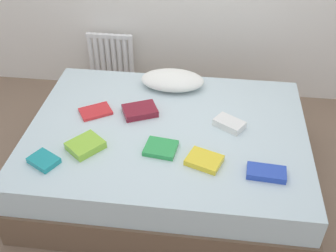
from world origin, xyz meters
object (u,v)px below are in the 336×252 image
object	(u,v)px
textbook_teal	(44,160)
textbook_yellow	(204,160)
pillow	(172,80)
textbook_green	(161,148)
textbook_maroon	(140,111)
textbook_red	(96,111)
textbook_lime	(85,145)
radiator	(111,58)
bed	(167,155)
textbook_white	(229,124)
textbook_blue	(266,173)

from	to	relation	value
textbook_teal	textbook_yellow	distance (m)	1.02
pillow	textbook_green	size ratio (longest dim) A/B	2.47
textbook_green	textbook_maroon	world-z (taller)	textbook_maroon
pillow	textbook_red	bearing A→B (deg)	-141.01
textbook_lime	radiator	bearing A→B (deg)	47.13
pillow	textbook_lime	size ratio (longest dim) A/B	2.35
bed	pillow	world-z (taller)	pillow
textbook_white	textbook_yellow	world-z (taller)	textbook_white
textbook_red	textbook_white	world-z (taller)	textbook_white
textbook_maroon	textbook_yellow	xyz separation A→B (m)	(0.50, -0.47, -0.01)
textbook_lime	textbook_maroon	world-z (taller)	textbook_lime
radiator	textbook_yellow	xyz separation A→B (m)	(0.98, -1.52, 0.16)
bed	textbook_blue	world-z (taller)	textbook_blue
bed	textbook_maroon	bearing A→B (deg)	145.97
textbook_white	textbook_green	bearing A→B (deg)	-112.65
radiator	textbook_white	world-z (taller)	radiator
radiator	textbook_maroon	bearing A→B (deg)	-65.37
textbook_red	textbook_yellow	distance (m)	0.94
radiator	textbook_maroon	distance (m)	1.17
bed	textbook_white	size ratio (longest dim) A/B	9.69
pillow	textbook_green	world-z (taller)	pillow
textbook_blue	textbook_maroon	bearing A→B (deg)	152.58
textbook_lime	textbook_maroon	bearing A→B (deg)	6.04
textbook_white	textbook_maroon	bearing A→B (deg)	-154.23
textbook_blue	textbook_green	distance (m)	0.69
textbook_lime	textbook_teal	size ratio (longest dim) A/B	1.20
textbook_lime	textbook_yellow	size ratio (longest dim) A/B	1.00
pillow	textbook_blue	xyz separation A→B (m)	(0.69, -0.93, -0.04)
bed	textbook_teal	size ratio (longest dim) A/B	11.14
pillow	textbook_yellow	size ratio (longest dim) A/B	2.36
textbook_lime	textbook_yellow	world-z (taller)	textbook_lime
bed	radiator	bearing A→B (deg)	120.36
radiator	textbook_maroon	size ratio (longest dim) A/B	2.10
radiator	textbook_green	world-z (taller)	radiator
textbook_teal	textbook_maroon	distance (m)	0.79
textbook_white	textbook_maroon	size ratio (longest dim) A/B	0.86
textbook_red	textbook_teal	world-z (taller)	textbook_teal
textbook_teal	textbook_red	bearing A→B (deg)	101.70
radiator	textbook_red	distance (m)	1.10
textbook_blue	textbook_green	xyz separation A→B (m)	(-0.68, 0.15, -0.00)
textbook_red	textbook_yellow	xyz separation A→B (m)	(0.83, -0.44, 0.01)
textbook_blue	textbook_green	bearing A→B (deg)	171.28
textbook_lime	textbook_teal	bearing A→B (deg)	166.74
textbook_white	textbook_green	xyz separation A→B (m)	(-0.45, -0.31, -0.01)
textbook_red	textbook_green	size ratio (longest dim) A/B	1.09
textbook_yellow	bed	bearing A→B (deg)	150.61
textbook_white	textbook_maroon	world-z (taller)	textbook_white
radiator	pillow	world-z (taller)	pillow
bed	textbook_lime	xyz separation A→B (m)	(-0.51, -0.28, 0.28)
textbook_yellow	textbook_red	bearing A→B (deg)	171.76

